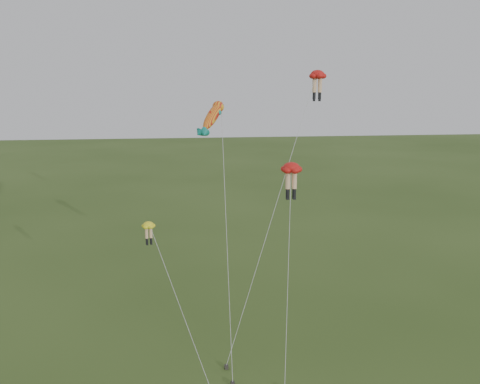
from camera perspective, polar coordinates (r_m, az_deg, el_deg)
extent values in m
plane|color=#324A1A|center=(38.31, -0.25, -18.55)|extent=(300.00, 300.00, 0.00)
ellipsoid|color=red|center=(43.18, 8.27, 12.31)|extent=(1.63, 1.63, 0.71)
cylinder|color=#FAC393|center=(43.16, 7.94, 11.21)|extent=(0.31, 0.31, 1.08)
cylinder|color=black|center=(43.17, 7.91, 10.13)|extent=(0.25, 0.25, 0.54)
cube|color=black|center=(43.18, 7.90, 9.67)|extent=(0.23, 0.34, 0.16)
cylinder|color=#FAC393|center=(43.20, 8.52, 11.19)|extent=(0.31, 0.31, 1.08)
cylinder|color=black|center=(43.21, 8.49, 10.12)|extent=(0.25, 0.25, 0.54)
cube|color=black|center=(43.22, 8.48, 9.66)|extent=(0.23, 0.34, 0.16)
cylinder|color=silver|center=(39.23, 3.75, -1.73)|extent=(8.13, 8.52, 19.95)
cube|color=black|center=(38.53, -1.46, -18.15)|extent=(0.25, 0.35, 0.24)
ellipsoid|color=red|center=(39.87, 5.50, 2.61)|extent=(1.71, 1.71, 0.82)
cylinder|color=#FAC393|center=(39.97, 5.13, 1.22)|extent=(0.37, 0.37, 1.26)
cylinder|color=black|center=(40.16, 5.10, -0.10)|extent=(0.29, 0.29, 0.63)
cube|color=black|center=(40.24, 5.09, -0.67)|extent=(0.22, 0.37, 0.18)
cylinder|color=#FAC393|center=(40.10, 5.82, 1.24)|extent=(0.37, 0.37, 1.26)
cylinder|color=black|center=(40.28, 5.80, -0.08)|extent=(0.29, 0.29, 0.63)
cube|color=black|center=(40.37, 5.78, -0.64)|extent=(0.22, 0.37, 0.18)
cylinder|color=silver|center=(37.26, 5.18, -7.91)|extent=(2.04, 8.36, 13.21)
ellipsoid|color=yellow|center=(38.97, -9.74, -3.48)|extent=(1.27, 1.27, 0.50)
cylinder|color=#FAC393|center=(39.10, -9.93, -4.35)|extent=(0.22, 0.22, 0.77)
cylinder|color=black|center=(39.26, -9.90, -5.16)|extent=(0.18, 0.18, 0.39)
cube|color=black|center=(39.33, -9.89, -5.50)|extent=(0.19, 0.25, 0.11)
cylinder|color=#FAC393|center=(39.17, -9.50, -4.30)|extent=(0.22, 0.22, 0.77)
cylinder|color=black|center=(39.33, -9.47, -5.11)|extent=(0.18, 0.18, 0.39)
cube|color=black|center=(39.41, -9.45, -5.45)|extent=(0.19, 0.25, 0.11)
cylinder|color=silver|center=(36.01, -6.41, -12.07)|extent=(4.24, 9.29, 9.24)
ellipsoid|color=yellow|center=(38.85, -2.91, 8.17)|extent=(2.43, 3.03, 2.55)
sphere|color=yellow|center=(38.85, -2.91, 8.17)|extent=(1.44, 1.54, 1.26)
cone|color=#14867C|center=(38.85, -2.91, 8.17)|extent=(1.22, 1.35, 1.22)
cone|color=#14867C|center=(38.85, -2.91, 8.17)|extent=(1.22, 1.35, 1.22)
cone|color=#14867C|center=(38.85, -2.91, 8.17)|extent=(0.69, 0.76, 0.68)
cone|color=#14867C|center=(38.85, -2.91, 8.17)|extent=(0.69, 0.76, 0.68)
cone|color=red|center=(38.85, -2.91, 8.17)|extent=(0.73, 0.78, 0.66)
cylinder|color=silver|center=(36.67, -1.90, -5.33)|extent=(0.59, 7.59, 16.69)
cube|color=black|center=(36.76, -0.79, -19.76)|extent=(0.25, 0.35, 0.24)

